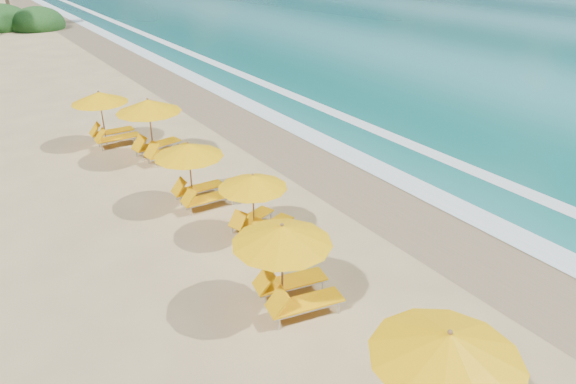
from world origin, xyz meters
TOP-DOWN VIEW (x-y plane):
  - ground at (0.00, 0.00)m, footprint 160.00×160.00m
  - wet_sand at (4.00, 0.00)m, footprint 4.00×160.00m
  - surf_foam at (6.70, 0.00)m, footprint 4.00×160.00m
  - station_1 at (-2.06, -8.17)m, footprint 3.16×3.00m
  - station_2 at (-2.25, -3.43)m, footprint 2.98×2.85m
  - station_3 at (-1.07, 0.10)m, footprint 2.72×2.66m
  - station_4 at (-1.78, 2.98)m, footprint 2.58×2.40m
  - station_5 at (-1.38, 7.67)m, footprint 3.13×2.98m
  - station_6 at (-2.53, 10.49)m, footprint 2.69×2.50m

SIDE VIEW (x-z plane):
  - ground at x=0.00m, z-range 0.00..0.00m
  - wet_sand at x=4.00m, z-range 0.00..0.01m
  - surf_foam at x=6.70m, z-range 0.02..0.03m
  - station_3 at x=-1.07m, z-range 0.13..2.26m
  - station_4 at x=-1.78m, z-range 0.14..2.49m
  - station_6 at x=-2.53m, z-range 0.15..2.60m
  - station_2 at x=-2.25m, z-range 0.15..2.61m
  - station_5 at x=-1.38m, z-range 0.16..2.80m
  - station_1 at x=-2.06m, z-range 0.16..2.85m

